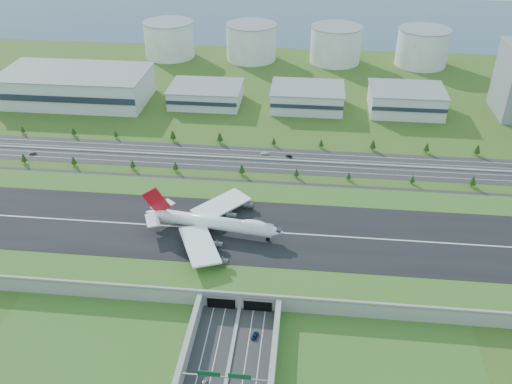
# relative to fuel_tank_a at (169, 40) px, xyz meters

# --- Properties ---
(ground) EXTENTS (1200.00, 1200.00, 0.00)m
(ground) POSITION_rel_fuel_tank_a_xyz_m (120.00, -310.00, -17.50)
(ground) COLOR #2F4A17
(ground) RESTS_ON ground
(airfield_deck) EXTENTS (520.00, 100.00, 9.20)m
(airfield_deck) POSITION_rel_fuel_tank_a_xyz_m (120.00, -310.09, -13.38)
(airfield_deck) COLOR gray
(airfield_deck) RESTS_ON ground
(sign_gantry_near) EXTENTS (38.70, 0.70, 9.80)m
(sign_gantry_near) POSITION_rel_fuel_tank_a_xyz_m (120.00, -405.04, -10.55)
(sign_gantry_near) COLOR gray
(sign_gantry_near) RESTS_ON ground
(north_expressway) EXTENTS (560.00, 36.00, 0.12)m
(north_expressway) POSITION_rel_fuel_tank_a_xyz_m (120.00, -215.00, -17.44)
(north_expressway) COLOR #28282B
(north_expressway) RESTS_ON ground
(tree_row) EXTENTS (506.37, 48.51, 8.36)m
(tree_row) POSITION_rel_fuel_tank_a_xyz_m (131.32, -212.47, -12.94)
(tree_row) COLOR #3D2819
(tree_row) RESTS_ON ground
(hangar_west) EXTENTS (120.00, 60.00, 25.00)m
(hangar_west) POSITION_rel_fuel_tank_a_xyz_m (-50.00, -125.00, -5.00)
(hangar_west) COLOR silver
(hangar_west) RESTS_ON ground
(hangar_mid_a) EXTENTS (58.00, 42.00, 15.00)m
(hangar_mid_a) POSITION_rel_fuel_tank_a_xyz_m (60.00, -120.00, -10.00)
(hangar_mid_a) COLOR silver
(hangar_mid_a) RESTS_ON ground
(hangar_mid_b) EXTENTS (58.00, 42.00, 17.00)m
(hangar_mid_b) POSITION_rel_fuel_tank_a_xyz_m (145.00, -120.00, -9.00)
(hangar_mid_b) COLOR silver
(hangar_mid_b) RESTS_ON ground
(hangar_mid_c) EXTENTS (58.00, 42.00, 19.00)m
(hangar_mid_c) POSITION_rel_fuel_tank_a_xyz_m (225.00, -120.00, -8.00)
(hangar_mid_c) COLOR silver
(hangar_mid_c) RESTS_ON ground
(fuel_tank_a) EXTENTS (50.00, 50.00, 35.00)m
(fuel_tank_a) POSITION_rel_fuel_tank_a_xyz_m (0.00, 0.00, 0.00)
(fuel_tank_a) COLOR silver
(fuel_tank_a) RESTS_ON ground
(fuel_tank_b) EXTENTS (50.00, 50.00, 35.00)m
(fuel_tank_b) POSITION_rel_fuel_tank_a_xyz_m (85.00, 0.00, 0.00)
(fuel_tank_b) COLOR silver
(fuel_tank_b) RESTS_ON ground
(fuel_tank_c) EXTENTS (50.00, 50.00, 35.00)m
(fuel_tank_c) POSITION_rel_fuel_tank_a_xyz_m (170.00, 0.00, 0.00)
(fuel_tank_c) COLOR silver
(fuel_tank_c) RESTS_ON ground
(fuel_tank_d) EXTENTS (50.00, 50.00, 35.00)m
(fuel_tank_d) POSITION_rel_fuel_tank_a_xyz_m (255.00, 0.00, 0.00)
(fuel_tank_d) COLOR silver
(fuel_tank_d) RESTS_ON ground
(bay_water) EXTENTS (1200.00, 260.00, 0.06)m
(bay_water) POSITION_rel_fuel_tank_a_xyz_m (120.00, 170.00, -17.47)
(bay_water) COLOR #364D68
(bay_water) RESTS_ON ground
(boeing_747) EXTENTS (77.43, 72.75, 24.00)m
(boeing_747) POSITION_rel_fuel_tank_a_xyz_m (100.40, -313.41, -2.73)
(boeing_747) COLOR white
(boeing_747) RESTS_ON airfield_deck
(car_0) EXTENTS (2.77, 4.76, 1.52)m
(car_0) POSITION_rel_fuel_tank_a_xyz_m (111.59, -403.64, -16.62)
(car_0) COLOR #B7B7BC
(car_0) RESTS_ON ground
(car_2) EXTENTS (3.43, 5.36, 1.37)m
(car_2) POSITION_rel_fuel_tank_a_xyz_m (128.99, -376.52, -16.69)
(car_2) COLOR #0C1940
(car_2) RESTS_ON ground
(car_4) EXTENTS (5.44, 3.82, 1.72)m
(car_4) POSITION_rel_fuel_tank_a_xyz_m (-44.46, -224.18, -16.52)
(car_4) COLOR #5D5C61
(car_4) RESTS_ON ground
(car_5) EXTENTS (4.89, 3.31, 1.53)m
(car_5) POSITION_rel_fuel_tank_a_xyz_m (134.90, -209.46, -16.62)
(car_5) COLOR black
(car_5) RESTS_ON ground
(car_7) EXTENTS (5.84, 2.72, 1.65)m
(car_7) POSITION_rel_fuel_tank_a_xyz_m (117.49, -207.29, -16.55)
(car_7) COLOR white
(car_7) RESTS_ON ground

